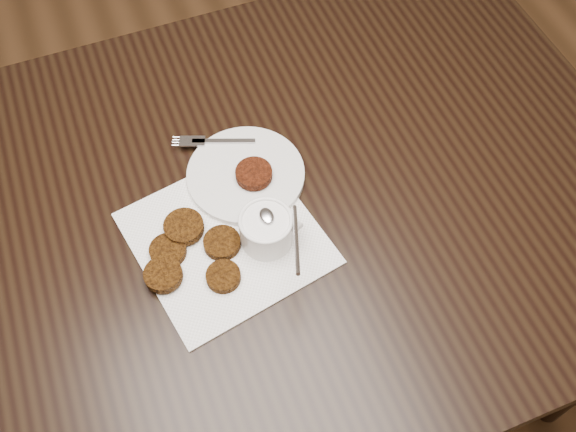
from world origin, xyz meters
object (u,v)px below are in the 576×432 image
object	(u,v)px
napkin	(226,238)
plate_with_patty	(246,172)
table	(237,305)
sauce_ramekin	(266,219)

from	to	relation	value
napkin	plate_with_patty	world-z (taller)	plate_with_patty
table	plate_with_patty	bearing A→B (deg)	41.87
table	sauce_ramekin	size ratio (longest dim) A/B	12.39
sauce_ramekin	plate_with_patty	xyz separation A→B (m)	(0.01, 0.13, -0.05)
napkin	plate_with_patty	bearing A→B (deg)	55.72
sauce_ramekin	napkin	bearing A→B (deg)	156.71
table	napkin	bearing A→B (deg)	-99.20
table	plate_with_patty	xyz separation A→B (m)	(0.06, 0.06, 0.39)
table	napkin	size ratio (longest dim) A/B	5.29
sauce_ramekin	table	bearing A→B (deg)	125.80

